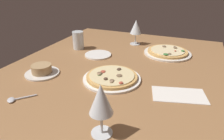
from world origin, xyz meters
TOP-DOWN VIEW (x-y plane):
  - dining_table at (0.00, 0.00)cm, footprint 150.00×110.00cm
  - pizza_main at (-7.62, -2.93)cm, footprint 26.83×26.83cm
  - pizza_side at (36.41, -21.74)cm, footprint 28.21×28.21cm
  - ramekin_on_saucer at (-15.14, 30.83)cm, footprint 16.43×16.43cm
  - wine_glass_far at (47.23, 1.99)cm, footprint 7.81×7.81cm
  - wine_glass_near at (-41.34, -13.46)cm, footprint 7.22×7.22cm
  - water_glass at (24.12, 33.53)cm, footprint 7.08×7.08cm
  - side_plate at (17.71, 16.40)cm, footprint 15.85×15.85cm
  - paper_menu at (-9.77, -33.23)cm, footprint 16.74×23.48cm
  - spoon at (-37.64, 25.46)cm, footprint 9.55×9.18cm

SIDE VIEW (x-z plane):
  - dining_table at x=0.00cm, z-range 0.00..4.00cm
  - paper_menu at x=-9.77cm, z-range 4.00..4.30cm
  - side_plate at x=17.71cm, z-range 4.00..4.90cm
  - spoon at x=-37.64cm, z-range 3.96..4.96cm
  - pizza_side at x=36.41cm, z-range 3.50..6.85cm
  - pizza_main at x=-7.62cm, z-range 3.55..6.87cm
  - ramekin_on_saucer at x=-15.14cm, z-range 3.51..8.39cm
  - water_glass at x=24.12cm, z-range 3.28..14.68cm
  - wine_glass_far at x=47.23cm, z-range 7.23..24.10cm
  - wine_glass_near at x=-41.34cm, z-range 7.32..24.69cm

